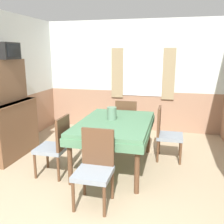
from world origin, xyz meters
TOP-DOWN VIEW (x-y plane):
  - wall_back at (0.01, 4.08)m, footprint 4.56×0.10m
  - dining_table at (0.10, 1.92)m, footprint 1.14×1.67m
  - chair_right_far at (0.90, 2.43)m, footprint 0.44×0.44m
  - chair_left_near at (-0.70, 1.41)m, footprint 0.44×0.44m
  - chair_head_window at (0.10, 2.98)m, footprint 0.44×0.44m
  - chair_head_near at (0.10, 0.85)m, footprint 0.44×0.44m
  - sideboard at (-1.86, 1.90)m, footprint 0.46×1.15m
  - tv at (-1.83, 1.97)m, footprint 0.29×0.43m
  - vase at (0.02, 2.00)m, footprint 0.15×0.15m

SIDE VIEW (x-z plane):
  - chair_right_far at x=0.90m, z-range 0.03..0.96m
  - chair_left_near at x=-0.70m, z-range 0.03..0.96m
  - chair_head_window at x=0.10m, z-range 0.03..0.96m
  - chair_head_near at x=0.10m, z-range 0.03..0.96m
  - dining_table at x=0.10m, z-range 0.29..1.06m
  - sideboard at x=-1.86m, z-range -0.13..1.61m
  - vase at x=0.02m, z-range 0.78..0.99m
  - wall_back at x=0.01m, z-range 0.00..2.60m
  - tv at x=-1.83m, z-range 1.74..2.03m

